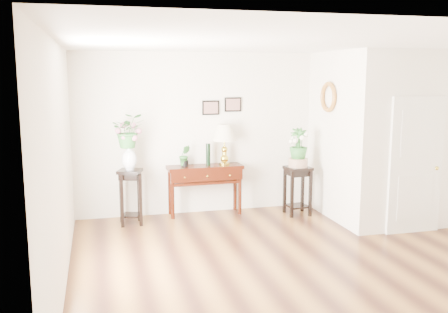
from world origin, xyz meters
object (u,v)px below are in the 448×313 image
object	(u,v)px
console_table	(205,190)
plant_stand_b	(297,191)
plant_stand_a	(131,197)
table_lamp	(224,145)

from	to	relation	value
console_table	plant_stand_b	world-z (taller)	console_table
plant_stand_a	plant_stand_b	bearing A→B (deg)	-2.83
table_lamp	plant_stand_b	xyz separation A→B (m)	(1.21, -0.42, -0.79)
console_table	table_lamp	xyz separation A→B (m)	(0.35, 0.00, 0.78)
plant_stand_a	plant_stand_b	xyz separation A→B (m)	(2.85, -0.14, -0.03)
table_lamp	plant_stand_a	bearing A→B (deg)	-170.52
console_table	table_lamp	world-z (taller)	table_lamp
console_table	plant_stand_a	size ratio (longest dim) A/B	1.44
table_lamp	plant_stand_a	distance (m)	1.84
table_lamp	plant_stand_a	size ratio (longest dim) A/B	0.79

